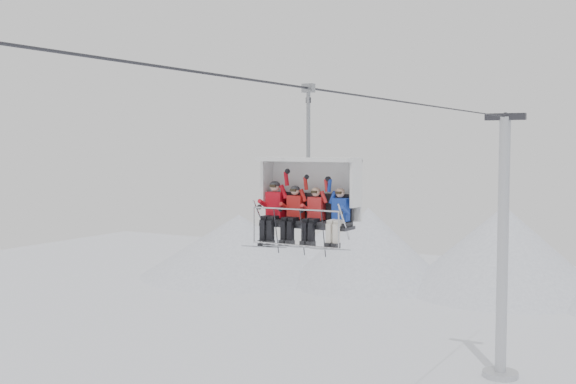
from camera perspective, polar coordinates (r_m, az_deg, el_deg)
The scene contains 8 objects.
ridgeline at distance 58.55m, azimuth 19.50°, elevation -5.37°, with size 72.00×21.00×7.00m.
lift_tower_right at distance 38.37m, azimuth 16.58°, elevation -5.58°, with size 2.00×1.80×13.48m.
haul_cable at distance 17.22m, azimuth 0.00°, elevation 8.44°, with size 0.06×0.06×50.00m, color #2C2C31.
chairlift_carrier at distance 18.21m, azimuth 1.80°, elevation 0.06°, with size 2.58×1.17×3.98m.
skier_far_left at distance 18.43m, azimuth -1.15°, elevation -1.38°, with size 0.44×1.69×1.74m.
skier_center_left at distance 18.13m, azimuth 0.44°, elevation -1.61°, with size 0.40×1.69×1.58m.
skier_center_right at distance 17.85m, azimuth 2.08°, elevation -1.74°, with size 0.38×1.69×1.54m.
skier_far_right at distance 17.55m, azimuth 4.02°, elevation -1.84°, with size 0.38×1.69×1.54m.
Camera 1 is at (8.50, -14.91, 11.89)m, focal length 45.00 mm.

